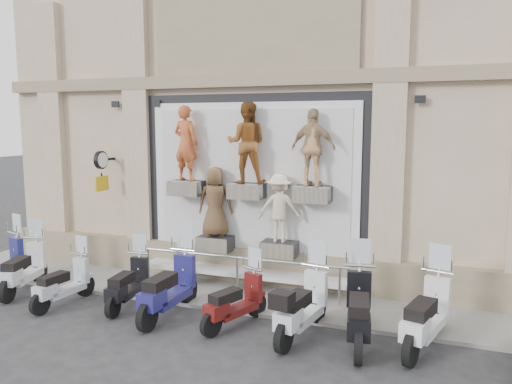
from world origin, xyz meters
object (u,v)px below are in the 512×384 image
scooter_e (169,275)px  scooter_i (427,301)px  scooter_g (302,293)px  scooter_h (359,296)px  scooter_c (63,273)px  scooter_d (128,274)px  guard_rail (237,276)px  scooter_f (235,290)px  scooter_b (23,258)px  clock_sign_bracket (102,166)px

scooter_e → scooter_i: scooter_e is taller
scooter_e → scooter_g: bearing=1.2°
scooter_g → scooter_h: size_ratio=0.96×
scooter_c → scooter_d: 1.41m
guard_rail → scooter_f: bearing=-69.0°
scooter_g → scooter_i: scooter_i is taller
scooter_b → scooter_g: bearing=-17.8°
clock_sign_bracket → scooter_b: bearing=-113.8°
scooter_f → clock_sign_bracket: bearing=176.0°
scooter_g → scooter_d: bearing=-173.6°
guard_rail → scooter_i: bearing=-18.1°
scooter_f → scooter_d: bearing=-163.8°
scooter_b → guard_rail: bearing=0.3°
scooter_b → scooter_f: scooter_b is taller
scooter_d → scooter_e: scooter_e is taller
scooter_f → scooter_c: bearing=-156.5°
guard_rail → scooter_e: 1.82m
scooter_h → scooter_i: (1.11, 0.19, -0.01)m
clock_sign_bracket → scooter_e: clock_sign_bracket is taller
scooter_g → scooter_h: bearing=13.6°
scooter_d → scooter_g: size_ratio=0.87×
scooter_c → guard_rail: bearing=33.7°
scooter_e → scooter_d: bearing=171.3°
scooter_b → scooter_e: scooter_e is taller
scooter_c → scooter_h: size_ratio=0.81×
scooter_h → scooter_i: size_ratio=1.01×
clock_sign_bracket → scooter_b: 2.87m
guard_rail → scooter_g: 2.52m
guard_rail → scooter_b: bearing=-163.4°
scooter_h → scooter_i: scooter_h is taller
scooter_b → scooter_d: scooter_b is taller
scooter_d → scooter_g: scooter_g is taller
scooter_b → scooter_h: 7.66m
scooter_b → scooter_h: bearing=-17.1°
scooter_e → scooter_b: bearing=179.0°
guard_rail → scooter_c: scooter_c is taller
scooter_d → scooter_g: (3.85, -0.20, 0.11)m
scooter_e → scooter_i: (4.87, 0.26, -0.01)m
scooter_h → guard_rail: bearing=143.9°
guard_rail → scooter_h: (2.92, -1.51, 0.40)m
clock_sign_bracket → scooter_g: size_ratio=0.50×
guard_rail → clock_sign_bracket: 4.57m
scooter_f → scooter_i: 3.45m
guard_rail → scooter_e: scooter_e is taller
scooter_i → clock_sign_bracket: bearing=-177.8°
scooter_c → scooter_e: bearing=10.0°
scooter_d → scooter_e: bearing=-16.9°
guard_rail → scooter_d: 2.39m
scooter_b → scooter_d: size_ratio=1.10×
scooter_g → scooter_i: bearing=16.4°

